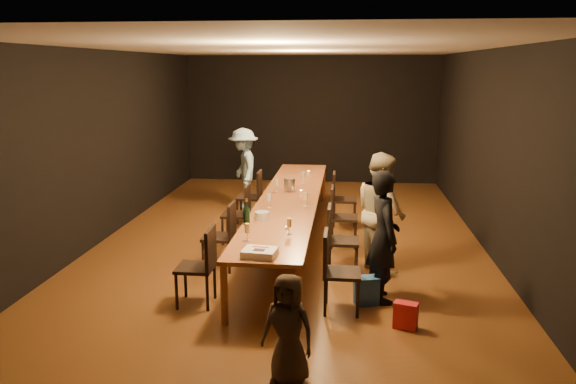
# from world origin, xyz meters

# --- Properties ---
(ground) EXTENTS (10.00, 10.00, 0.00)m
(ground) POSITION_xyz_m (0.00, 0.00, 0.00)
(ground) COLOR #482712
(ground) RESTS_ON ground
(room_shell) EXTENTS (6.04, 10.04, 3.02)m
(room_shell) POSITION_xyz_m (0.00, 0.00, 2.08)
(room_shell) COLOR black
(room_shell) RESTS_ON ground
(table) EXTENTS (0.90, 6.00, 0.75)m
(table) POSITION_xyz_m (0.00, 0.00, 0.70)
(table) COLOR brown
(table) RESTS_ON ground
(chair_right_0) EXTENTS (0.42, 0.42, 0.93)m
(chair_right_0) POSITION_xyz_m (0.85, -2.40, 0.47)
(chair_right_0) COLOR black
(chair_right_0) RESTS_ON ground
(chair_right_1) EXTENTS (0.42, 0.42, 0.93)m
(chair_right_1) POSITION_xyz_m (0.85, -1.20, 0.47)
(chair_right_1) COLOR black
(chair_right_1) RESTS_ON ground
(chair_right_2) EXTENTS (0.42, 0.42, 0.93)m
(chair_right_2) POSITION_xyz_m (0.85, 0.00, 0.47)
(chair_right_2) COLOR black
(chair_right_2) RESTS_ON ground
(chair_right_3) EXTENTS (0.42, 0.42, 0.93)m
(chair_right_3) POSITION_xyz_m (0.85, 1.20, 0.47)
(chair_right_3) COLOR black
(chair_right_3) RESTS_ON ground
(chair_left_0) EXTENTS (0.42, 0.42, 0.93)m
(chair_left_0) POSITION_xyz_m (-0.85, -2.40, 0.47)
(chair_left_0) COLOR black
(chair_left_0) RESTS_ON ground
(chair_left_1) EXTENTS (0.42, 0.42, 0.93)m
(chair_left_1) POSITION_xyz_m (-0.85, -1.20, 0.47)
(chair_left_1) COLOR black
(chair_left_1) RESTS_ON ground
(chair_left_2) EXTENTS (0.42, 0.42, 0.93)m
(chair_left_2) POSITION_xyz_m (-0.85, 0.00, 0.47)
(chair_left_2) COLOR black
(chair_left_2) RESTS_ON ground
(chair_left_3) EXTENTS (0.42, 0.42, 0.93)m
(chair_left_3) POSITION_xyz_m (-0.85, 1.20, 0.47)
(chair_left_3) COLOR black
(chair_left_3) RESTS_ON ground
(woman_birthday) EXTENTS (0.51, 0.65, 1.58)m
(woman_birthday) POSITION_xyz_m (1.33, -2.03, 0.79)
(woman_birthday) COLOR black
(woman_birthday) RESTS_ON ground
(woman_tan) EXTENTS (0.89, 0.97, 1.62)m
(woman_tan) POSITION_xyz_m (1.35, -0.96, 0.81)
(woman_tan) COLOR #C0B490
(woman_tan) RESTS_ON ground
(man_blue) EXTENTS (0.89, 1.15, 1.56)m
(man_blue) POSITION_xyz_m (-1.15, 2.32, 0.78)
(man_blue) COLOR #88B6D3
(man_blue) RESTS_ON ground
(child) EXTENTS (0.57, 0.47, 1.00)m
(child) POSITION_xyz_m (0.40, -3.94, 0.50)
(child) COLOR #392C20
(child) RESTS_ON ground
(gift_bag_red) EXTENTS (0.28, 0.20, 0.29)m
(gift_bag_red) POSITION_xyz_m (1.54, -2.78, 0.15)
(gift_bag_red) COLOR red
(gift_bag_red) RESTS_ON ground
(gift_bag_blue) EXTENTS (0.31, 0.25, 0.34)m
(gift_bag_blue) POSITION_xyz_m (1.14, -2.20, 0.17)
(gift_bag_blue) COLOR #24549D
(gift_bag_blue) RESTS_ON ground
(birthday_cake) EXTENTS (0.38, 0.32, 0.08)m
(birthday_cake) POSITION_xyz_m (-0.03, -2.78, 0.79)
(birthday_cake) COLOR white
(birthday_cake) RESTS_ON table
(plate_stack) EXTENTS (0.25, 0.25, 0.11)m
(plate_stack) POSITION_xyz_m (-0.23, -1.31, 0.80)
(plate_stack) COLOR silver
(plate_stack) RESTS_ON table
(champagne_bottle) EXTENTS (0.11, 0.11, 0.34)m
(champagne_bottle) POSITION_xyz_m (-0.38, -1.58, 0.92)
(champagne_bottle) COLOR black
(champagne_bottle) RESTS_ON table
(ice_bucket) EXTENTS (0.19, 0.19, 0.20)m
(ice_bucket) POSITION_xyz_m (-0.05, 0.50, 0.85)
(ice_bucket) COLOR #B1B1B6
(ice_bucket) RESTS_ON table
(wineglass_0) EXTENTS (0.06, 0.06, 0.21)m
(wineglass_0) POSITION_xyz_m (-0.26, -2.24, 0.85)
(wineglass_0) COLOR beige
(wineglass_0) RESTS_ON table
(wineglass_1) EXTENTS (0.06, 0.06, 0.21)m
(wineglass_1) POSITION_xyz_m (0.20, -1.95, 0.85)
(wineglass_1) COLOR beige
(wineglass_1) RESTS_ON table
(wineglass_2) EXTENTS (0.06, 0.06, 0.21)m
(wineglass_2) POSITION_xyz_m (-0.22, -0.66, 0.85)
(wineglass_2) COLOR silver
(wineglass_2) RESTS_ON table
(wineglass_3) EXTENTS (0.06, 0.06, 0.21)m
(wineglass_3) POSITION_xyz_m (0.29, -0.51, 0.85)
(wineglass_3) COLOR beige
(wineglass_3) RESTS_ON table
(wineglass_4) EXTENTS (0.06, 0.06, 0.21)m
(wineglass_4) POSITION_xyz_m (-0.25, 0.40, 0.85)
(wineglass_4) COLOR silver
(wineglass_4) RESTS_ON table
(wineglass_5) EXTENTS (0.06, 0.06, 0.21)m
(wineglass_5) POSITION_xyz_m (0.13, 1.06, 0.85)
(wineglass_5) COLOR silver
(wineglass_5) RESTS_ON table
(tealight_near) EXTENTS (0.05, 0.05, 0.03)m
(tealight_near) POSITION_xyz_m (0.15, -1.73, 0.77)
(tealight_near) COLOR #B2B7B2
(tealight_near) RESTS_ON table
(tealight_mid) EXTENTS (0.05, 0.05, 0.03)m
(tealight_mid) POSITION_xyz_m (0.15, 0.38, 0.77)
(tealight_mid) COLOR #B2B7B2
(tealight_mid) RESTS_ON table
(tealight_far) EXTENTS (0.05, 0.05, 0.03)m
(tealight_far) POSITION_xyz_m (0.15, 2.12, 0.77)
(tealight_far) COLOR #B2B7B2
(tealight_far) RESTS_ON table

